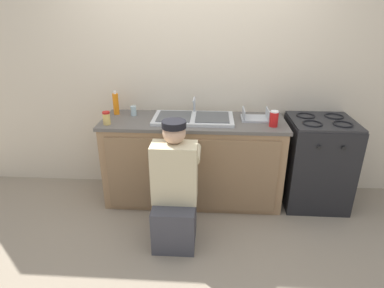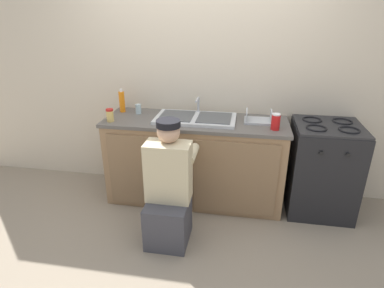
{
  "view_description": "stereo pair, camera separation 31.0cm",
  "coord_description": "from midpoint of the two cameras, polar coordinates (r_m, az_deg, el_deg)",
  "views": [
    {
      "loc": [
        0.18,
        -2.75,
        1.93
      ],
      "look_at": [
        0.0,
        0.1,
        0.72
      ],
      "focal_mm": 30.0,
      "sensor_mm": 36.0,
      "label": 1
    },
    {
      "loc": [
        0.49,
        -2.71,
        1.93
      ],
      "look_at": [
        0.0,
        0.1,
        0.72
      ],
      "focal_mm": 30.0,
      "sensor_mm": 36.0,
      "label": 2
    }
  ],
  "objects": [
    {
      "name": "counter_cabinet",
      "position": [
        3.39,
        -2.42,
        -3.24
      ],
      "size": [
        1.8,
        0.62,
        0.86
      ],
      "color": "#997551",
      "rests_on": "ground_plane"
    },
    {
      "name": "ground_plane",
      "position": [
        3.36,
        -2.81,
        -12.05
      ],
      "size": [
        12.0,
        12.0,
        0.0
      ],
      "primitive_type": "plane",
      "color": "gray"
    },
    {
      "name": "back_wall",
      "position": [
        3.47,
        -2.03,
        11.68
      ],
      "size": [
        6.0,
        0.1,
        2.5
      ],
      "primitive_type": "cube",
      "color": "beige",
      "rests_on": "ground_plane"
    },
    {
      "name": "stove_range",
      "position": [
        3.5,
        18.93,
        -3.13
      ],
      "size": [
        0.63,
        0.62,
        0.93
      ],
      "color": "black",
      "rests_on": "ground_plane"
    },
    {
      "name": "dish_rack_tray",
      "position": [
        3.26,
        8.55,
        4.69
      ],
      "size": [
        0.28,
        0.22,
        0.11
      ],
      "color": "#B2B7BC",
      "rests_on": "countertop"
    },
    {
      "name": "condiment_jar",
      "position": [
        3.22,
        -17.66,
        4.37
      ],
      "size": [
        0.07,
        0.07,
        0.13
      ],
      "color": "#DBB760",
      "rests_on": "countertop"
    },
    {
      "name": "soda_cup_red",
      "position": [
        3.08,
        11.59,
        4.36
      ],
      "size": [
        0.08,
        0.08,
        0.15
      ],
      "color": "red",
      "rests_on": "countertop"
    },
    {
      "name": "soap_bottle_orange",
      "position": [
        3.5,
        -15.9,
        6.86
      ],
      "size": [
        0.06,
        0.06,
        0.25
      ],
      "color": "orange",
      "rests_on": "countertop"
    },
    {
      "name": "countertop",
      "position": [
        3.23,
        -2.53,
        3.98
      ],
      "size": [
        1.84,
        0.62,
        0.03
      ],
      "primitive_type": "cube",
      "color": "#5B5651",
      "rests_on": "counter_cabinet"
    },
    {
      "name": "sink_double_basin",
      "position": [
        3.22,
        -2.54,
        4.6
      ],
      "size": [
        0.8,
        0.44,
        0.19
      ],
      "color": "silver",
      "rests_on": "countertop"
    },
    {
      "name": "plumber_person",
      "position": [
        2.79,
        -6.32,
        -9.0
      ],
      "size": [
        0.42,
        0.61,
        1.1
      ],
      "color": "#3F3F47",
      "rests_on": "ground_plane"
    },
    {
      "name": "water_glass",
      "position": [
        3.43,
        -12.94,
        5.73
      ],
      "size": [
        0.06,
        0.06,
        0.1
      ],
      "color": "#ADC6CC",
      "rests_on": "countertop"
    }
  ]
}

